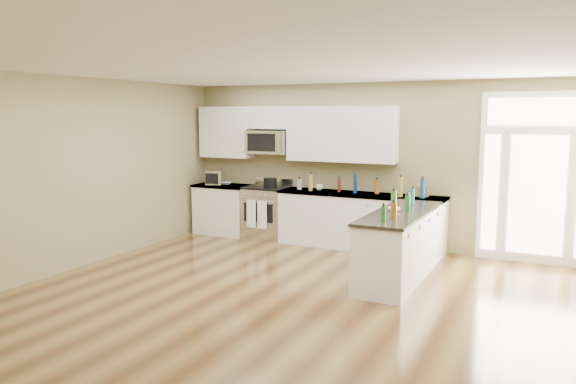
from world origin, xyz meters
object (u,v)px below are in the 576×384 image
(peninsula_cabinet, at_px, (400,247))
(kitchen_range, at_px, (267,212))
(toaster_oven, at_px, (216,178))
(stockpot, at_px, (270,182))

(peninsula_cabinet, xyz_separation_m, kitchen_range, (-2.88, 1.45, 0.04))
(peninsula_cabinet, distance_m, toaster_oven, 4.18)
(stockpot, distance_m, toaster_oven, 1.14)
(peninsula_cabinet, xyz_separation_m, toaster_oven, (-3.91, 1.34, 0.64))
(toaster_oven, bearing_deg, kitchen_range, -4.81)
(toaster_oven, bearing_deg, peninsula_cabinet, -29.58)
(stockpot, bearing_deg, toaster_oven, -177.56)
(stockpot, height_order, toaster_oven, toaster_oven)
(peninsula_cabinet, bearing_deg, kitchen_range, 153.27)
(peninsula_cabinet, height_order, stockpot, stockpot)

